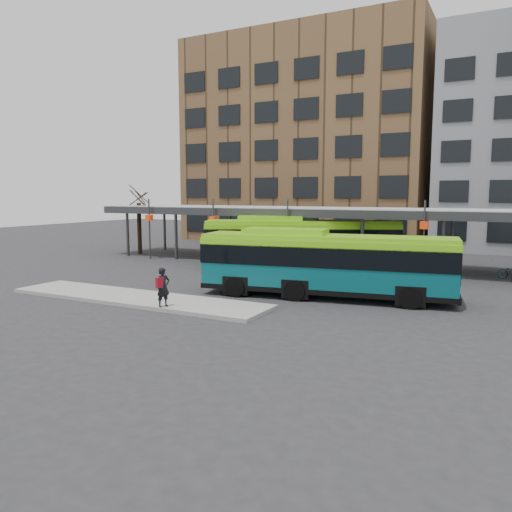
{
  "coord_description": "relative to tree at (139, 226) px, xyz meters",
  "views": [
    {
      "loc": [
        10.8,
        -21.64,
        5.18
      ],
      "look_at": [
        -1.64,
        2.38,
        1.8
      ],
      "focal_mm": 35.0,
      "sensor_mm": 36.0,
      "label": 1
    }
  ],
  "objects": [
    {
      "name": "ground",
      "position": [
        18.0,
        -12.0,
        -2.43
      ],
      "size": [
        120.0,
        120.0,
        0.0
      ],
      "primitive_type": "plane",
      "color": "#28282B",
      "rests_on": "ground"
    },
    {
      "name": "boarding_island",
      "position": [
        12.5,
        -15.0,
        -2.34
      ],
      "size": [
        14.0,
        3.0,
        0.18
      ],
      "primitive_type": "cube",
      "color": "gray",
      "rests_on": "ground"
    },
    {
      "name": "canopy",
      "position": [
        17.94,
        0.87,
        1.47
      ],
      "size": [
        40.0,
        6.53,
        4.8
      ],
      "color": "#999B9E",
      "rests_on": "ground"
    },
    {
      "name": "tree",
      "position": [
        0.0,
        0.0,
        0.0
      ],
      "size": [
        1.64,
        1.64,
        5.6
      ],
      "color": "black",
      "rests_on": "ground"
    },
    {
      "name": "building_brick",
      "position": [
        8.0,
        20.0,
        8.57
      ],
      "size": [
        26.0,
        14.0,
        22.0
      ],
      "primitive_type": "cube",
      "color": "brown",
      "rests_on": "ground"
    },
    {
      "name": "bus_front",
      "position": [
        20.52,
        -10.23,
        -0.65
      ],
      "size": [
        12.7,
        4.52,
        3.43
      ],
      "rotation": [
        0.0,
        0.0,
        0.15
      ],
      "color": "#08545C",
      "rests_on": "ground"
    },
    {
      "name": "bus_rear",
      "position": [
        15.68,
        -1.52,
        -0.53
      ],
      "size": [
        13.17,
        8.22,
        3.65
      ],
      "rotation": [
        0.0,
        0.0,
        0.44
      ],
      "color": "#08545C",
      "rests_on": "ground"
    },
    {
      "name": "pedestrian",
      "position": [
        15.12,
        -16.21,
        -1.36
      ],
      "size": [
        0.61,
        0.75,
        1.76
      ],
      "rotation": [
        0.0,
        0.0,
        1.23
      ],
      "color": "black",
      "rests_on": "boarding_island"
    }
  ]
}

